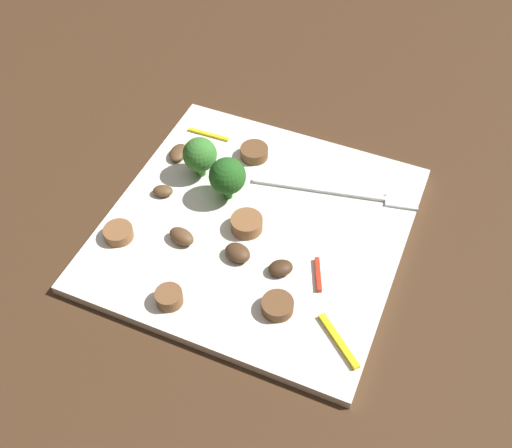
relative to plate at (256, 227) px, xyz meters
The scene contains 18 objects.
ground_plane 0.01m from the plate, ahead, with size 1.40×1.40×0.00m, color #422B19.
plate is the anchor object (origin of this frame).
fork 0.11m from the plate, 45.61° to the left, with size 0.18×0.05×0.00m.
broccoli_floret_0 0.10m from the plate, 152.45° to the left, with size 0.04×0.04×0.05m.
broccoli_floret_1 0.06m from the plate, 150.44° to the left, with size 0.04×0.04×0.05m.
sausage_slice_0 0.14m from the plate, 150.14° to the right, with size 0.03×0.03×0.01m, color brown.
sausage_slice_1 0.13m from the plate, 107.39° to the right, with size 0.03×0.03×0.01m, color brown.
sausage_slice_2 0.10m from the plate, 114.17° to the left, with size 0.03×0.03×0.01m, color brown.
sausage_slice_3 0.11m from the plate, 56.22° to the right, with size 0.03×0.03×0.01m, color brown.
sausage_slice_4 0.02m from the plate, 125.06° to the right, with size 0.03×0.03×0.01m, color brown.
mushroom_0 0.05m from the plate, 94.29° to the right, with size 0.03×0.02×0.01m, color #4C331E.
mushroom_1 0.07m from the plate, 45.56° to the right, with size 0.02×0.02×0.01m, color #422B19.
mushroom_2 0.08m from the plate, 140.73° to the right, with size 0.03×0.02×0.01m, color brown.
mushroom_3 0.11m from the plate, behind, with size 0.02×0.02×0.01m, color brown.
mushroom_4 0.14m from the plate, 153.80° to the left, with size 0.03×0.02×0.01m, color brown.
pepper_strip_0 0.15m from the plate, 135.29° to the left, with size 0.05×0.00×0.00m, color yellow.
pepper_strip_1 0.16m from the plate, 38.95° to the right, with size 0.06×0.01×0.00m, color yellow.
pepper_strip_2 0.09m from the plate, 24.66° to the right, with size 0.04×0.00×0.00m, color red.
Camera 1 is at (0.16, -0.38, 0.50)m, focal length 42.95 mm.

